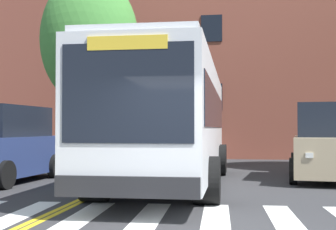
{
  "coord_description": "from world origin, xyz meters",
  "views": [
    {
      "loc": [
        0.74,
        -6.19,
        1.6
      ],
      "look_at": [
        -1.13,
        6.24,
        1.96
      ],
      "focal_mm": 50.0,
      "sensor_mm": 36.0,
      "label": 1
    }
  ],
  "objects_px": {
    "car_navy_near_lane": "(1,146)",
    "car_tan_far_lane": "(328,144)",
    "street_tree_curbside_small": "(90,41)",
    "city_bus": "(172,119)",
    "car_silver_behind_bus": "(193,143)"
  },
  "relations": [
    {
      "from": "car_tan_far_lane",
      "to": "car_silver_behind_bus",
      "type": "distance_m",
      "value": 9.81
    },
    {
      "from": "car_navy_near_lane",
      "to": "street_tree_curbside_small",
      "type": "relative_size",
      "value": 0.58
    },
    {
      "from": "car_navy_near_lane",
      "to": "car_tan_far_lane",
      "type": "distance_m",
      "value": 9.95
    },
    {
      "from": "car_navy_near_lane",
      "to": "car_silver_behind_bus",
      "type": "height_order",
      "value": "car_navy_near_lane"
    },
    {
      "from": "car_tan_far_lane",
      "to": "car_silver_behind_bus",
      "type": "height_order",
      "value": "car_tan_far_lane"
    },
    {
      "from": "city_bus",
      "to": "car_silver_behind_bus",
      "type": "xyz_separation_m",
      "value": [
        -0.37,
        10.03,
        -1.03
      ]
    },
    {
      "from": "city_bus",
      "to": "car_tan_far_lane",
      "type": "relative_size",
      "value": 2.34
    },
    {
      "from": "car_navy_near_lane",
      "to": "car_tan_far_lane",
      "type": "bearing_deg",
      "value": 11.91
    },
    {
      "from": "city_bus",
      "to": "car_navy_near_lane",
      "type": "bearing_deg",
      "value": -175.02
    },
    {
      "from": "city_bus",
      "to": "car_silver_behind_bus",
      "type": "relative_size",
      "value": 3.0
    },
    {
      "from": "car_tan_far_lane",
      "to": "street_tree_curbside_small",
      "type": "height_order",
      "value": "street_tree_curbside_small"
    },
    {
      "from": "city_bus",
      "to": "car_navy_near_lane",
      "type": "relative_size",
      "value": 2.39
    },
    {
      "from": "car_tan_far_lane",
      "to": "street_tree_curbside_small",
      "type": "relative_size",
      "value": 0.6
    },
    {
      "from": "car_tan_far_lane",
      "to": "car_silver_behind_bus",
      "type": "xyz_separation_m",
      "value": [
        -5.02,
        8.42,
        -0.26
      ]
    },
    {
      "from": "car_navy_near_lane",
      "to": "car_tan_far_lane",
      "type": "relative_size",
      "value": 0.98
    }
  ]
}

